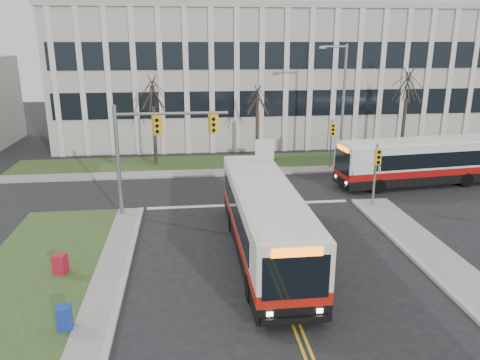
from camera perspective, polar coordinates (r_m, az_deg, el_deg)
name	(u,v)px	position (r m, az deg, el deg)	size (l,w,h in m)	color
ground	(274,269)	(20.58, 4.15, -10.71)	(120.00, 120.00, 0.00)	black
sidewalk_west	(83,353)	(16.35, -18.58, -19.35)	(1.20, 26.00, 0.14)	#9E9B93
sidewalk_cross	(302,170)	(35.48, 7.60, 1.22)	(44.00, 1.60, 0.14)	#9E9B93
building_lawn	(294,161)	(38.11, 6.59, 2.32)	(44.00, 5.00, 0.12)	#324C20
office_building	(269,75)	(48.81, 3.61, 12.62)	(40.00, 16.00, 12.00)	#B4B0A6
mast_arm_signal	(148,141)	(25.71, -11.10, 4.72)	(6.11, 0.38, 6.20)	slate
signal_pole_near	(376,166)	(27.93, 16.28, 1.60)	(0.34, 0.39, 3.80)	slate
signal_pole_far	(332,137)	(35.70, 11.12, 5.16)	(0.34, 0.39, 3.80)	slate
streetlight	(341,99)	(36.29, 12.24, 9.59)	(2.15, 0.25, 9.20)	slate
directory_sign	(265,150)	(36.88, 3.03, 3.71)	(1.50, 0.12, 2.00)	slate
tree_left	(153,95)	(36.23, -10.59, 10.19)	(1.80, 1.80, 7.70)	#42352B
tree_mid	(258,101)	(36.84, 2.16, 9.57)	(1.80, 1.80, 6.82)	#42352B
tree_right	(407,86)	(40.14, 19.73, 10.69)	(1.80, 1.80, 8.25)	#42352B
bus_main	(265,222)	(21.14, 3.01, -5.16)	(2.60, 12.00, 3.20)	silver
bus_cross	(420,163)	(33.72, 21.12, 1.95)	(2.46, 11.37, 3.03)	silver
newspaper_box_blue	(65,319)	(17.40, -20.60, -15.59)	(0.50, 0.45, 0.95)	navy
newspaper_box_red	(61,265)	(21.14, -21.03, -9.66)	(0.50, 0.45, 0.95)	#A51529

